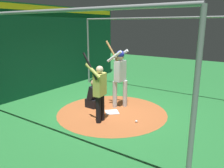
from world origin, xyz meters
TOP-DOWN VIEW (x-y plane):
  - ground_plane at (0.00, 0.00)m, footprint 26.51×26.51m
  - dirt_circle at (0.00, 0.00)m, footprint 3.53×3.53m
  - home_plate at (0.00, 0.00)m, footprint 0.59×0.59m
  - batter at (-0.08, 0.58)m, footprint 0.68×0.49m
  - catcher at (-0.79, 0.06)m, footprint 0.58×0.40m
  - visitor at (0.11, -0.79)m, footprint 0.55×0.53m
  - back_wall at (-3.76, 0.00)m, footprint 0.23×10.51m
  - cage_frame at (0.00, 0.00)m, footprint 6.42×5.40m
  - baseball_0 at (-1.19, 0.44)m, footprint 0.07×0.07m
  - baseball_1 at (1.04, -0.28)m, footprint 0.07×0.07m

SIDE VIEW (x-z plane):
  - ground_plane at x=0.00m, z-range 0.00..0.00m
  - dirt_circle at x=0.00m, z-range 0.00..0.01m
  - home_plate at x=0.00m, z-range 0.01..0.02m
  - baseball_0 at x=-1.19m, z-range 0.01..0.08m
  - baseball_1 at x=1.04m, z-range 0.01..0.08m
  - catcher at x=-0.79m, z-range -0.10..0.87m
  - visitor at x=0.11m, z-range -0.05..1.97m
  - batter at x=-0.08m, z-range 0.08..2.33m
  - back_wall at x=-3.76m, z-range 0.01..3.54m
  - cage_frame at x=0.00m, z-range 0.65..3.69m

